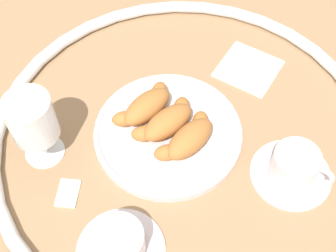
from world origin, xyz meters
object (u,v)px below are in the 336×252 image
(croissant_extra, at_px, (146,106))
(croissant_large, at_px, (189,138))
(coffee_cup_near, at_px, (294,168))
(croissant_small, at_px, (167,122))
(coffee_cup_far, at_px, (119,245))
(pastry_plate, at_px, (168,132))
(sugar_packet, at_px, (68,193))
(juice_glass_left, at_px, (32,121))
(folded_napkin, at_px, (249,68))

(croissant_extra, bearing_deg, croissant_large, -113.28)
(croissant_large, height_order, coffee_cup_near, croissant_large)
(croissant_large, xyz_separation_m, croissant_small, (0.02, 0.05, 0.00))
(coffee_cup_far, bearing_deg, pastry_plate, 0.66)
(coffee_cup_near, height_order, sugar_packet, coffee_cup_near)
(croissant_extra, bearing_deg, sugar_packet, 160.06)
(croissant_large, distance_m, sugar_packet, 0.22)
(pastry_plate, relative_size, croissant_small, 2.14)
(croissant_large, xyz_separation_m, juice_glass_left, (-0.09, 0.23, 0.05))
(pastry_plate, height_order, sugar_packet, pastry_plate)
(croissant_small, relative_size, juice_glass_left, 0.87)
(croissant_extra, bearing_deg, croissant_small, -112.97)
(coffee_cup_near, relative_size, juice_glass_left, 0.97)
(sugar_packet, bearing_deg, coffee_cup_far, -130.86)
(pastry_plate, distance_m, folded_napkin, 0.23)
(croissant_small, relative_size, coffee_cup_far, 0.90)
(juice_glass_left, bearing_deg, sugar_packet, -128.56)
(pastry_plate, distance_m, croissant_extra, 0.06)
(croissant_small, bearing_deg, coffee_cup_near, -92.00)
(sugar_packet, bearing_deg, coffee_cup_near, -78.87)
(pastry_plate, height_order, croissant_large, croissant_large)
(croissant_large, bearing_deg, juice_glass_left, 110.25)
(coffee_cup_near, bearing_deg, juice_glass_left, 103.39)
(croissant_small, height_order, folded_napkin, croissant_small)
(croissant_extra, height_order, coffee_cup_near, croissant_extra)
(croissant_large, relative_size, folded_napkin, 1.15)
(croissant_large, bearing_deg, pastry_plate, 66.77)
(coffee_cup_near, xyz_separation_m, juice_glass_left, (-0.10, 0.41, 0.07))
(folded_napkin, bearing_deg, coffee_cup_near, -149.18)
(folded_napkin, bearing_deg, sugar_packet, 149.90)
(pastry_plate, distance_m, croissant_large, 0.05)
(croissant_small, bearing_deg, juice_glass_left, 119.54)
(croissant_extra, relative_size, folded_napkin, 1.13)
(croissant_small, relative_size, folded_napkin, 1.11)
(folded_napkin, bearing_deg, croissant_large, 166.39)
(coffee_cup_near, bearing_deg, croissant_extra, 84.23)
(folded_napkin, bearing_deg, coffee_cup_far, 167.56)
(croissant_extra, xyz_separation_m, coffee_cup_near, (-0.03, -0.27, -0.01))
(sugar_packet, relative_size, folded_napkin, 0.45)
(sugar_packet, height_order, folded_napkin, sugar_packet)
(coffee_cup_near, bearing_deg, pastry_plate, 88.37)
(croissant_small, xyz_separation_m, folded_napkin, (0.20, -0.10, -0.04))
(croissant_large, relative_size, croissant_small, 1.03)
(coffee_cup_far, height_order, folded_napkin, coffee_cup_far)
(croissant_small, bearing_deg, folded_napkin, -26.25)
(pastry_plate, relative_size, sugar_packet, 5.24)
(croissant_small, height_order, coffee_cup_far, croissant_small)
(coffee_cup_far, relative_size, folded_napkin, 1.24)
(croissant_large, bearing_deg, coffee_cup_far, 168.84)
(croissant_small, height_order, sugar_packet, croissant_small)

